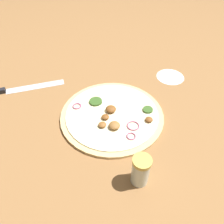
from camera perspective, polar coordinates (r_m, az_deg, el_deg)
name	(u,v)px	position (r m, az deg, el deg)	size (l,w,h in m)	color
ground_plane	(112,116)	(0.80, 0.00, -1.04)	(3.00, 3.00, 0.00)	olive
pizza	(112,115)	(0.79, 0.04, -0.71)	(0.37, 0.37, 0.03)	#D6B77A
knife	(5,91)	(1.00, -26.16, 5.00)	(0.36, 0.05, 0.02)	silver
spice_jar	(141,170)	(0.61, 7.47, -14.89)	(0.05, 0.05, 0.10)	silver
flour_patch	(170,77)	(1.02, 14.96, 8.89)	(0.12, 0.12, 0.00)	white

